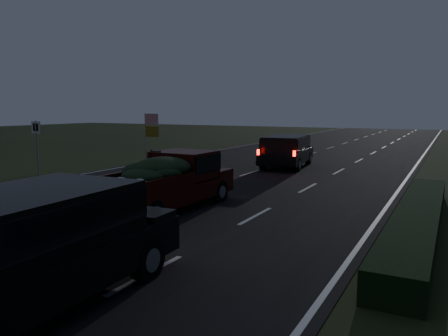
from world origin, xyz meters
The scene contains 7 objects.
ground centered at (0.00, 0.00, 0.00)m, with size 120.00×120.00×0.00m, color black.
road_asphalt centered at (0.00, 0.00, 0.01)m, with size 14.00×120.00×0.02m, color black.
hedge_row centered at (7.80, 3.00, 0.30)m, with size 1.00×10.00×0.60m, color black.
route_sign centered at (-8.50, 5.00, 1.66)m, with size 0.55×0.08×2.50m.
pickup_truck centered at (0.88, 2.08, 0.97)m, with size 2.05×5.01×2.60m.
lead_suv centered at (0.79, 12.80, 1.02)m, with size 2.50×4.87×1.34m.
rear_suv centered at (2.87, -4.55, 1.13)m, with size 2.56×5.29×1.50m.
Camera 1 is at (8.49, -8.66, 3.07)m, focal length 35.00 mm.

